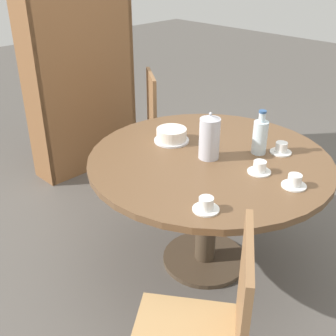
{
  "coord_description": "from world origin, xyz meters",
  "views": [
    {
      "loc": [
        -1.65,
        -1.32,
        1.79
      ],
      "look_at": [
        0.0,
        0.33,
        0.55
      ],
      "focal_mm": 45.0,
      "sensor_mm": 36.0,
      "label": 1
    }
  ],
  "objects_px": {
    "cup_a": "(260,168)",
    "cup_c": "(294,182)",
    "chair_b": "(204,335)",
    "chair_a": "(168,128)",
    "cup_d": "(281,149)",
    "bookshelf": "(80,60)",
    "water_bottle": "(260,136)",
    "coffee_pot": "(209,137)",
    "cup_b": "(206,205)",
    "cake_main": "(171,135)"
  },
  "relations": [
    {
      "from": "water_bottle",
      "to": "cup_c",
      "type": "distance_m",
      "value": 0.4
    },
    {
      "from": "coffee_pot",
      "to": "cup_b",
      "type": "xyz_separation_m",
      "value": [
        -0.41,
        -0.33,
        -0.1
      ]
    },
    {
      "from": "chair_a",
      "to": "cup_a",
      "type": "bearing_deg",
      "value": -167.36
    },
    {
      "from": "cup_a",
      "to": "cup_c",
      "type": "height_order",
      "value": "same"
    },
    {
      "from": "chair_a",
      "to": "cup_c",
      "type": "height_order",
      "value": "chair_a"
    },
    {
      "from": "cup_d",
      "to": "cup_b",
      "type": "bearing_deg",
      "value": -173.96
    },
    {
      "from": "cup_a",
      "to": "cup_b",
      "type": "distance_m",
      "value": 0.47
    },
    {
      "from": "coffee_pot",
      "to": "cup_a",
      "type": "height_order",
      "value": "coffee_pot"
    },
    {
      "from": "cup_b",
      "to": "cup_a",
      "type": "bearing_deg",
      "value": 4.02
    },
    {
      "from": "water_bottle",
      "to": "cup_a",
      "type": "xyz_separation_m",
      "value": [
        -0.19,
        -0.14,
        -0.08
      ]
    },
    {
      "from": "cup_b",
      "to": "cake_main",
      "type": "bearing_deg",
      "value": 56.31
    },
    {
      "from": "chair_a",
      "to": "cup_b",
      "type": "distance_m",
      "value": 1.55
    },
    {
      "from": "chair_b",
      "to": "chair_a",
      "type": "bearing_deg",
      "value": -166.85
    },
    {
      "from": "coffee_pot",
      "to": "cup_d",
      "type": "xyz_separation_m",
      "value": [
        0.34,
        -0.25,
        -0.1
      ]
    },
    {
      "from": "chair_a",
      "to": "cup_a",
      "type": "height_order",
      "value": "chair_a"
    },
    {
      "from": "cup_c",
      "to": "coffee_pot",
      "type": "bearing_deg",
      "value": 96.12
    },
    {
      "from": "cup_b",
      "to": "cup_d",
      "type": "height_order",
      "value": "same"
    },
    {
      "from": "cup_a",
      "to": "bookshelf",
      "type": "bearing_deg",
      "value": 82.95
    },
    {
      "from": "cake_main",
      "to": "bookshelf",
      "type": "bearing_deg",
      "value": 77.99
    },
    {
      "from": "bookshelf",
      "to": "cup_c",
      "type": "relative_size",
      "value": 15.74
    },
    {
      "from": "chair_b",
      "to": "coffee_pot",
      "type": "distance_m",
      "value": 1.07
    },
    {
      "from": "coffee_pot",
      "to": "cake_main",
      "type": "distance_m",
      "value": 0.31
    },
    {
      "from": "cup_b",
      "to": "cup_c",
      "type": "bearing_deg",
      "value": -20.06
    },
    {
      "from": "water_bottle",
      "to": "cup_c",
      "type": "bearing_deg",
      "value": -119.68
    },
    {
      "from": "chair_b",
      "to": "water_bottle",
      "type": "relative_size",
      "value": 3.72
    },
    {
      "from": "chair_b",
      "to": "cake_main",
      "type": "bearing_deg",
      "value": -165.31
    },
    {
      "from": "chair_b",
      "to": "cup_d",
      "type": "relative_size",
      "value": 7.7
    },
    {
      "from": "bookshelf",
      "to": "water_bottle",
      "type": "xyz_separation_m",
      "value": [
        -0.05,
        -1.79,
        -0.11
      ]
    },
    {
      "from": "cup_c",
      "to": "chair_a",
      "type": "bearing_deg",
      "value": 70.1
    },
    {
      "from": "cup_a",
      "to": "cup_d",
      "type": "bearing_deg",
      "value": 9.31
    },
    {
      "from": "cup_a",
      "to": "cup_d",
      "type": "distance_m",
      "value": 0.29
    },
    {
      "from": "bookshelf",
      "to": "cake_main",
      "type": "relative_size",
      "value": 9.17
    },
    {
      "from": "chair_b",
      "to": "cup_a",
      "type": "xyz_separation_m",
      "value": [
        0.83,
        0.35,
        0.26
      ]
    },
    {
      "from": "coffee_pot",
      "to": "water_bottle",
      "type": "height_order",
      "value": "coffee_pot"
    },
    {
      "from": "cup_c",
      "to": "cake_main",
      "type": "bearing_deg",
      "value": 93.15
    },
    {
      "from": "cup_d",
      "to": "bookshelf",
      "type": "bearing_deg",
      "value": 91.37
    },
    {
      "from": "coffee_pot",
      "to": "water_bottle",
      "type": "distance_m",
      "value": 0.3
    },
    {
      "from": "coffee_pot",
      "to": "cup_c",
      "type": "distance_m",
      "value": 0.51
    },
    {
      "from": "chair_b",
      "to": "cup_a",
      "type": "distance_m",
      "value": 0.93
    },
    {
      "from": "chair_b",
      "to": "cake_main",
      "type": "relative_size",
      "value": 4.49
    },
    {
      "from": "coffee_pot",
      "to": "cake_main",
      "type": "relative_size",
      "value": 1.27
    },
    {
      "from": "chair_a",
      "to": "cup_b",
      "type": "relative_size",
      "value": 7.7
    },
    {
      "from": "cup_a",
      "to": "cup_c",
      "type": "relative_size",
      "value": 1.0
    },
    {
      "from": "water_bottle",
      "to": "cup_b",
      "type": "xyz_separation_m",
      "value": [
        -0.66,
        -0.17,
        -0.08
      ]
    },
    {
      "from": "cake_main",
      "to": "cup_a",
      "type": "xyz_separation_m",
      "value": [
        0.04,
        -0.6,
        -0.01
      ]
    },
    {
      "from": "chair_b",
      "to": "cup_b",
      "type": "bearing_deg",
      "value": -174.88
    },
    {
      "from": "cake_main",
      "to": "cup_c",
      "type": "distance_m",
      "value": 0.8
    },
    {
      "from": "coffee_pot",
      "to": "cup_c",
      "type": "relative_size",
      "value": 2.18
    },
    {
      "from": "chair_a",
      "to": "water_bottle",
      "type": "distance_m",
      "value": 1.12
    },
    {
      "from": "chair_b",
      "to": "cup_a",
      "type": "height_order",
      "value": "chair_b"
    }
  ]
}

